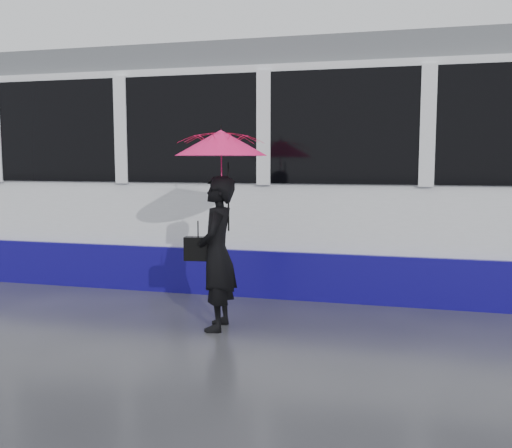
# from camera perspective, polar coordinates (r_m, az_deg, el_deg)

# --- Properties ---
(ground) EXTENTS (90.00, 90.00, 0.00)m
(ground) POSITION_cam_1_polar(r_m,az_deg,el_deg) (6.28, 1.00, -10.22)
(ground) COLOR #29292E
(ground) RESTS_ON ground
(rails) EXTENTS (34.00, 1.51, 0.02)m
(rails) POSITION_cam_1_polar(r_m,az_deg,el_deg) (8.65, 4.95, -5.54)
(rails) COLOR #3F3D38
(rails) RESTS_ON ground
(tram) EXTENTS (26.00, 2.56, 3.35)m
(tram) POSITION_cam_1_polar(r_m,az_deg,el_deg) (8.44, 6.12, 5.29)
(tram) COLOR white
(tram) RESTS_ON ground
(woman) EXTENTS (0.46, 0.64, 1.63)m
(woman) POSITION_cam_1_polar(r_m,az_deg,el_deg) (6.04, -3.90, -2.95)
(woman) COLOR black
(woman) RESTS_ON ground
(umbrella) EXTENTS (1.06, 1.06, 1.10)m
(umbrella) POSITION_cam_1_polar(r_m,az_deg,el_deg) (5.94, -3.51, 6.31)
(umbrella) COLOR #FF158F
(umbrella) RESTS_ON ground
(handbag) EXTENTS (0.30, 0.16, 0.43)m
(handbag) POSITION_cam_1_polar(r_m,az_deg,el_deg) (6.12, -5.80, -2.46)
(handbag) COLOR black
(handbag) RESTS_ON ground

